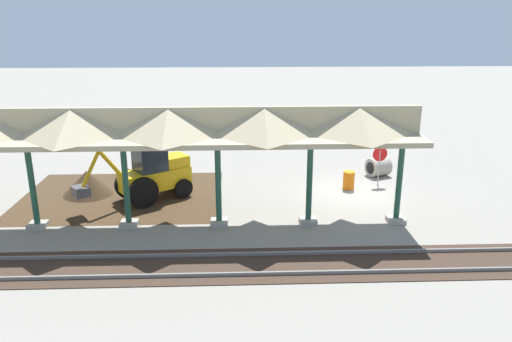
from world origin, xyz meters
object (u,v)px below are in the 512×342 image
object	(u,v)px
traffic_barrel	(349,180)
concrete_pipe	(378,167)
stop_sign	(380,158)
backhoe	(152,173)

from	to	relation	value
traffic_barrel	concrete_pipe	bearing A→B (deg)	-135.07
concrete_pipe	traffic_barrel	world-z (taller)	concrete_pipe
concrete_pipe	traffic_barrel	bearing A→B (deg)	44.93
stop_sign	concrete_pipe	distance (m)	1.76
stop_sign	traffic_barrel	xyz separation A→B (m)	(1.64, 0.60, -0.97)
concrete_pipe	backhoe	bearing A→B (deg)	14.91
stop_sign	backhoe	bearing A→B (deg)	8.33
stop_sign	traffic_barrel	size ratio (longest dim) A/B	2.21
backhoe	traffic_barrel	xyz separation A→B (m)	(-9.46, -1.03, -0.81)
concrete_pipe	traffic_barrel	distance (m)	2.89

